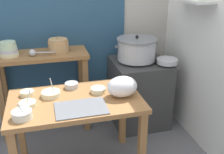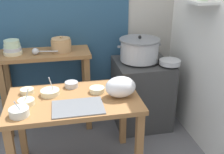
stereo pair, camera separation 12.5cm
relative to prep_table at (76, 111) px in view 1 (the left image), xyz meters
name	(u,v)px [view 1 (the left image)]	position (x,y,z in m)	size (l,w,h in m)	color
wall_back	(60,9)	(0.00, 1.03, 0.69)	(4.40, 0.12, 2.60)	#B2ADA3
wall_right	(215,18)	(1.32, 0.13, 0.69)	(0.30, 3.20, 2.60)	white
prep_table	(76,111)	(0.00, 0.00, 0.00)	(1.10, 0.66, 0.72)	#9E6B3D
back_shelf_table	(43,73)	(-0.25, 0.76, 0.07)	(0.96, 0.40, 0.90)	olive
stove_block	(139,92)	(0.80, 0.63, -0.23)	(0.60, 0.61, 0.78)	#383838
steamer_pot	(137,49)	(0.76, 0.65, 0.29)	(0.48, 0.43, 0.28)	#B7BABF
clay_pot	(58,46)	(-0.06, 0.76, 0.36)	(0.21, 0.21, 0.17)	tan
bowl_stack_enamel	(9,49)	(-0.55, 0.76, 0.36)	(0.19, 0.19, 0.15)	beige
ladle	(33,53)	(-0.32, 0.69, 0.33)	(0.26, 0.08, 0.07)	#B7BABF
serving_tray	(81,108)	(0.02, -0.17, 0.12)	(0.40, 0.28, 0.01)	slate
plastic_bag	(122,87)	(0.39, -0.05, 0.20)	(0.26, 0.19, 0.18)	white
wide_pan	(167,61)	(1.04, 0.46, 0.20)	(0.22, 0.22, 0.05)	#B7BABF
prep_bowl_0	(27,93)	(-0.39, 0.17, 0.13)	(0.12, 0.12, 0.04)	beige
prep_bowl_1	(51,94)	(-0.19, 0.10, 0.14)	(0.16, 0.16, 0.18)	beige
prep_bowl_2	(28,104)	(-0.38, -0.03, 0.13)	(0.13, 0.13, 0.14)	beige
prep_bowl_3	(98,90)	(0.21, 0.07, 0.14)	(0.13, 0.13, 0.04)	beige
prep_bowl_4	(72,85)	(0.00, 0.23, 0.14)	(0.12, 0.12, 0.05)	#B7BABF
prep_bowl_5	(22,114)	(-0.41, -0.20, 0.14)	(0.15, 0.15, 0.14)	silver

